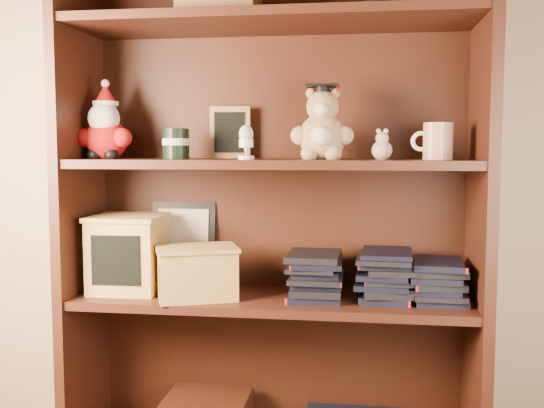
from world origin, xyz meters
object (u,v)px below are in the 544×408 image
Objects in this scene: bookcase at (274,216)px; teacher_mug at (437,141)px; grad_teddy_bear at (322,130)px; treats_box at (128,253)px.

teacher_mug is at bearing -6.20° from bookcase.
grad_teddy_bear is (0.15, -0.06, 0.25)m from bookcase.
teacher_mug reaches higher than treats_box.
treats_box is (-0.90, -0.00, -0.33)m from teacher_mug.
grad_teddy_bear is at bearing -21.20° from bookcase.
bookcase is 13.87× the size of teacher_mug.
treats_box is at bearing -179.94° from teacher_mug.
bookcase is at bearing 6.75° from treats_box.
bookcase is 7.37× the size of grad_teddy_bear.
bookcase reaches higher than treats_box.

